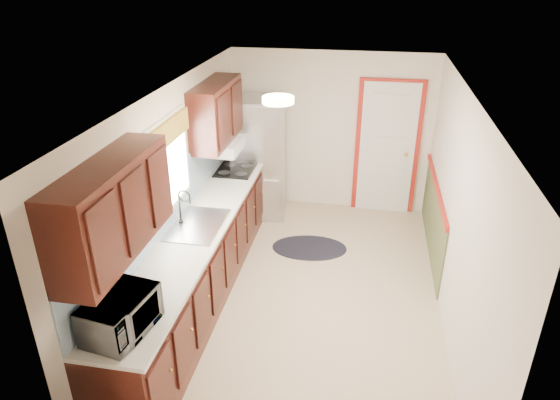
% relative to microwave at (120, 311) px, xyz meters
% --- Properties ---
extents(room_shell, '(3.20, 5.20, 2.52)m').
position_rel_microwave_xyz_m(room_shell, '(1.20, 1.95, 0.06)').
color(room_shell, '#C7AE8C').
rests_on(room_shell, ground).
extents(kitchen_run, '(0.63, 4.00, 2.20)m').
position_rel_microwave_xyz_m(kitchen_run, '(-0.04, 1.66, -0.33)').
color(kitchen_run, black).
rests_on(kitchen_run, ground).
extents(back_wall_trim, '(1.12, 2.30, 2.08)m').
position_rel_microwave_xyz_m(back_wall_trim, '(2.19, 4.16, -0.25)').
color(back_wall_trim, maroon).
rests_on(back_wall_trim, ground).
extents(ceiling_fixture, '(0.30, 0.30, 0.06)m').
position_rel_microwave_xyz_m(ceiling_fixture, '(0.90, 1.75, 1.22)').
color(ceiling_fixture, '#FFD88C').
rests_on(ceiling_fixture, room_shell).
extents(microwave, '(0.41, 0.62, 0.39)m').
position_rel_microwave_xyz_m(microwave, '(0.00, 0.00, 0.00)').
color(microwave, white).
rests_on(microwave, kitchen_run).
extents(refrigerator, '(0.83, 0.79, 1.79)m').
position_rel_microwave_xyz_m(refrigerator, '(0.20, 4.00, -0.24)').
color(refrigerator, '#B7B7BC').
rests_on(refrigerator, ground).
extents(rug, '(1.07, 0.75, 0.01)m').
position_rel_microwave_xyz_m(rug, '(1.09, 3.04, -1.13)').
color(rug, black).
rests_on(rug, ground).
extents(cooktop, '(0.49, 0.59, 0.02)m').
position_rel_microwave_xyz_m(cooktop, '(0.01, 3.34, -0.19)').
color(cooktop, black).
rests_on(cooktop, kitchen_run).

